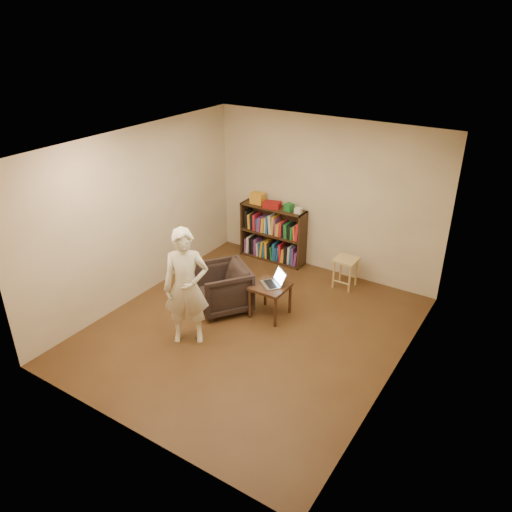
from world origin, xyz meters
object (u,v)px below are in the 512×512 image
Objects in this scene: person at (186,287)px; bookshelf at (273,236)px; side_table at (270,290)px; laptop at (274,281)px; armchair at (223,288)px; stool at (346,264)px.

bookshelf is at bearing 61.23° from person.
side_table is 0.15m from laptop.
person is (0.30, -2.72, 0.38)m from bookshelf.
armchair is 0.73m from side_table.
side_table is at bearing -60.50° from bookshelf.
armchair is 1.51× the size of side_table.
bookshelf is 1.58× the size of armchair.
bookshelf is at bearing 158.65° from laptop.
side_table is 1.19× the size of laptop.
side_table is 0.31× the size of person.
laptop is at bearing 56.35° from armchair.
bookshelf is 2.76m from person.
side_table is at bearing 25.63° from person.
person is (-0.65, -1.16, 0.26)m from laptop.
armchair is at bearing -128.72° from stool.
laptop is at bearing -112.38° from stool.
armchair is 1.80× the size of laptop.
stool is 1.50m from side_table.
person reaches higher than armchair.
stool is 2.78m from person.
stool is at bearing 87.42° from armchair.
armchair is (0.22, -1.83, -0.09)m from bookshelf.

